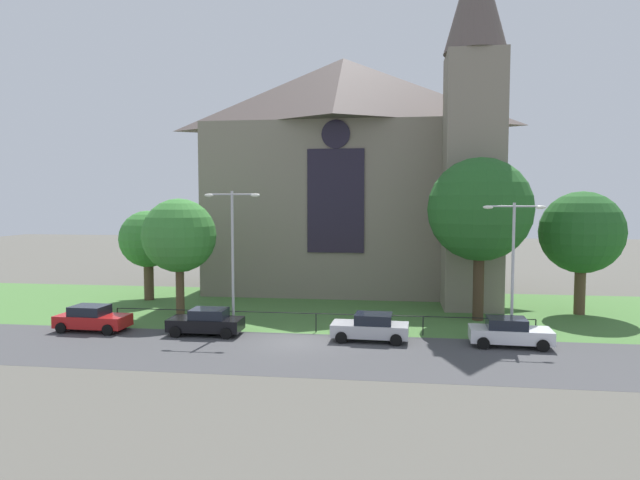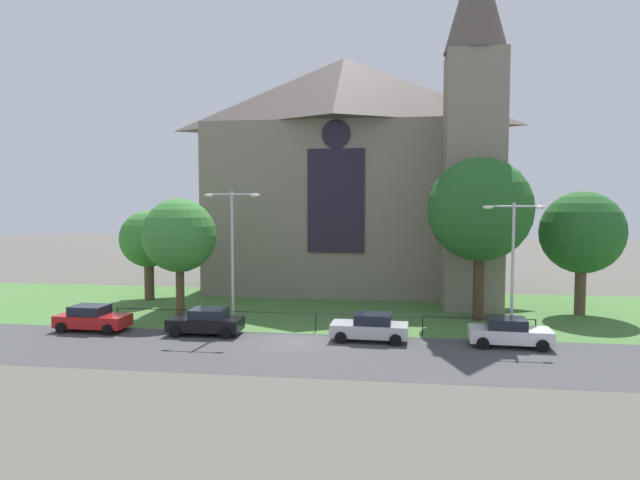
{
  "view_description": "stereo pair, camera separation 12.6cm",
  "coord_description": "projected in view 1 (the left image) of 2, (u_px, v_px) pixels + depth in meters",
  "views": [
    {
      "loc": [
        5.36,
        -29.34,
        7.67
      ],
      "look_at": [
        0.34,
        8.0,
        5.04
      ],
      "focal_mm": 31.19,
      "sensor_mm": 36.0,
      "label": 1
    },
    {
      "loc": [
        5.48,
        -29.32,
        7.67
      ],
      "look_at": [
        0.34,
        8.0,
        5.04
      ],
      "focal_mm": 31.19,
      "sensor_mm": 36.0,
      "label": 2
    }
  ],
  "objects": [
    {
      "name": "grass_verge",
      "position": [
        315.0,
        313.0,
        38.16
      ],
      "size": [
        120.0,
        20.0,
        0.01
      ],
      "primitive_type": "cube",
      "color": "#477538",
      "rests_on": "ground"
    },
    {
      "name": "church_building",
      "position": [
        351.0,
        171.0,
        47.86
      ],
      "size": [
        23.2,
        16.2,
        26.0
      ],
      "color": "gray",
      "rests_on": "ground"
    },
    {
      "name": "parked_car_red",
      "position": [
        92.0,
        318.0,
        32.89
      ],
      "size": [
        4.26,
        2.15,
        1.51
      ],
      "rotation": [
        0.0,
        0.0,
        -0.04
      ],
      "color": "#B21919",
      "rests_on": "ground"
    },
    {
      "name": "ground",
      "position": [
        319.0,
        308.0,
        40.14
      ],
      "size": [
        160.0,
        160.0,
        0.0
      ],
      "primitive_type": "plane",
      "color": "#56544C"
    },
    {
      "name": "parked_car_silver",
      "position": [
        371.0,
        327.0,
        30.57
      ],
      "size": [
        4.28,
        2.18,
        1.51
      ],
      "rotation": [
        0.0,
        0.0,
        3.1
      ],
      "color": "#B7B7BC",
      "rests_on": "ground"
    },
    {
      "name": "tree_right_far",
      "position": [
        582.0,
        233.0,
        37.46
      ],
      "size": [
        5.54,
        5.54,
        8.36
      ],
      "color": "brown",
      "rests_on": "ground"
    },
    {
      "name": "tree_left_near",
      "position": [
        179.0,
        236.0,
        37.0
      ],
      "size": [
        4.92,
        4.92,
        7.86
      ],
      "color": "brown",
      "rests_on": "ground"
    },
    {
      "name": "iron_railing",
      "position": [
        316.0,
        316.0,
        32.54
      ],
      "size": [
        24.81,
        0.07,
        1.13
      ],
      "color": "black",
      "rests_on": "ground"
    },
    {
      "name": "tree_right_near",
      "position": [
        480.0,
        210.0,
        35.43
      ],
      "size": [
        6.63,
        6.63,
        10.48
      ],
      "color": "#423021",
      "rests_on": "ground"
    },
    {
      "name": "streetlamp_far",
      "position": [
        513.0,
        252.0,
        30.7
      ],
      "size": [
        3.37,
        0.26,
        7.6
      ],
      "color": "#B2B2B7",
      "rests_on": "ground"
    },
    {
      "name": "tree_left_far",
      "position": [
        148.0,
        240.0,
        43.04
      ],
      "size": [
        4.38,
        4.38,
        6.96
      ],
      "color": "brown",
      "rests_on": "ground"
    },
    {
      "name": "parked_car_white",
      "position": [
        509.0,
        332.0,
        29.42
      ],
      "size": [
        4.27,
        2.17,
        1.51
      ],
      "rotation": [
        0.0,
        0.0,
        -0.04
      ],
      "color": "silver",
      "rests_on": "ground"
    },
    {
      "name": "road_asphalt",
      "position": [
        287.0,
        352.0,
        28.27
      ],
      "size": [
        120.0,
        8.0,
        0.01
      ],
      "primitive_type": "cube",
      "color": "#424244",
      "rests_on": "ground"
    },
    {
      "name": "parked_car_black",
      "position": [
        207.0,
        322.0,
        31.96
      ],
      "size": [
        4.22,
        2.06,
        1.51
      ],
      "rotation": [
        0.0,
        0.0,
        3.15
      ],
      "color": "black",
      "rests_on": "ground"
    },
    {
      "name": "streetlamp_near",
      "position": [
        233.0,
        242.0,
        32.81
      ],
      "size": [
        3.37,
        0.26,
        8.28
      ],
      "color": "#B2B2B7",
      "rests_on": "ground"
    }
  ]
}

